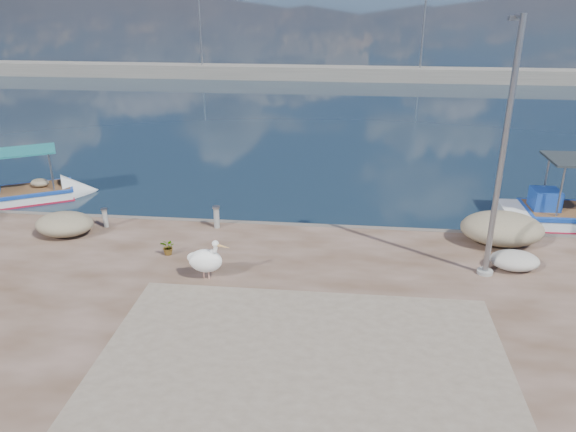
# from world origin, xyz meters

# --- Properties ---
(ground) EXTENTS (1400.00, 1400.00, 0.00)m
(ground) POSITION_xyz_m (0.00, 0.00, 0.00)
(ground) COLOR #162635
(ground) RESTS_ON ground
(quay_patch) EXTENTS (9.00, 7.00, 0.01)m
(quay_patch) POSITION_xyz_m (1.00, -3.00, 0.50)
(quay_patch) COLOR gray
(quay_patch) RESTS_ON quay
(breakwater) EXTENTS (120.00, 2.20, 7.50)m
(breakwater) POSITION_xyz_m (-0.00, 40.00, 0.60)
(breakwater) COLOR gray
(breakwater) RESTS_ON ground
(boat_left) EXTENTS (5.22, 3.91, 2.43)m
(boat_left) POSITION_xyz_m (-11.16, 7.41, 0.19)
(boat_left) COLOR white
(boat_left) RESTS_ON ground
(pelican) EXTENTS (1.28, 0.77, 1.22)m
(pelican) POSITION_xyz_m (-1.97, 0.92, 1.07)
(pelican) COLOR tan
(pelican) RESTS_ON quay
(lamp_post) EXTENTS (0.44, 0.96, 7.00)m
(lamp_post) POSITION_xyz_m (5.84, 2.09, 3.80)
(lamp_post) COLOR gray
(lamp_post) RESTS_ON quay
(bollard_near) EXTENTS (0.25, 0.25, 0.76)m
(bollard_near) POSITION_xyz_m (-2.49, 4.46, 0.92)
(bollard_near) COLOR gray
(bollard_near) RESTS_ON quay
(bollard_far) EXTENTS (0.22, 0.22, 0.67)m
(bollard_far) POSITION_xyz_m (-6.25, 4.10, 0.86)
(bollard_far) COLOR gray
(bollard_far) RESTS_ON quay
(potted_plant) EXTENTS (0.56, 0.52, 0.51)m
(potted_plant) POSITION_xyz_m (-3.49, 2.28, 0.75)
(potted_plant) COLOR #33722D
(potted_plant) RESTS_ON quay
(net_pile_c) EXTENTS (2.57, 1.84, 1.01)m
(net_pile_c) POSITION_xyz_m (6.75, 4.22, 1.00)
(net_pile_c) COLOR tan
(net_pile_c) RESTS_ON quay
(net_pile_b) EXTENTS (1.88, 1.46, 0.73)m
(net_pile_b) POSITION_xyz_m (-7.32, 3.36, 0.87)
(net_pile_b) COLOR tan
(net_pile_b) RESTS_ON quay
(net_pile_d) EXTENTS (1.39, 1.04, 0.52)m
(net_pile_d) POSITION_xyz_m (6.73, 2.46, 0.76)
(net_pile_d) COLOR beige
(net_pile_d) RESTS_ON quay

